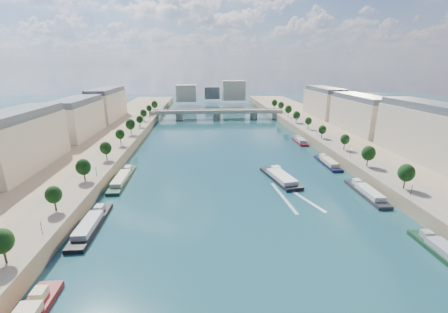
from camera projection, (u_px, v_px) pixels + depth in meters
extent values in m
plane|color=#0B2E33|center=(230.00, 161.00, 145.09)|extent=(700.00, 700.00, 0.00)
cube|color=#9E8460|center=(76.00, 160.00, 139.23)|extent=(44.00, 520.00, 5.00)
cube|color=#9E8460|center=(373.00, 153.00, 149.49)|extent=(44.00, 520.00, 5.00)
cube|color=gray|center=(108.00, 154.00, 139.55)|extent=(14.00, 520.00, 0.10)
cube|color=gray|center=(345.00, 149.00, 147.67)|extent=(14.00, 520.00, 0.10)
cylinder|color=#382B1E|center=(54.00, 206.00, 83.87)|extent=(0.50, 0.50, 3.82)
ellipsoid|color=black|center=(52.00, 195.00, 82.81)|extent=(4.80, 4.80, 5.52)
cylinder|color=#382B1E|center=(85.00, 176.00, 106.74)|extent=(0.50, 0.50, 3.82)
ellipsoid|color=black|center=(84.00, 166.00, 105.68)|extent=(4.80, 4.80, 5.52)
cylinder|color=#382B1E|center=(106.00, 156.00, 129.61)|extent=(0.50, 0.50, 3.82)
ellipsoid|color=black|center=(105.00, 148.00, 128.55)|extent=(4.80, 4.80, 5.52)
cylinder|color=#382B1E|center=(120.00, 142.00, 152.48)|extent=(0.50, 0.50, 3.82)
ellipsoid|color=black|center=(119.00, 136.00, 151.43)|extent=(4.80, 4.80, 5.52)
cylinder|color=#382B1E|center=(130.00, 132.00, 175.36)|extent=(0.50, 0.50, 3.82)
ellipsoid|color=black|center=(130.00, 126.00, 174.30)|extent=(4.80, 4.80, 5.52)
cylinder|color=#382B1E|center=(139.00, 124.00, 198.23)|extent=(0.50, 0.50, 3.82)
ellipsoid|color=black|center=(138.00, 119.00, 197.17)|extent=(4.80, 4.80, 5.52)
cylinder|color=#382B1E|center=(145.00, 118.00, 221.10)|extent=(0.50, 0.50, 3.82)
ellipsoid|color=black|center=(145.00, 113.00, 220.05)|extent=(4.80, 4.80, 5.52)
cylinder|color=#382B1E|center=(150.00, 113.00, 243.98)|extent=(0.50, 0.50, 3.82)
ellipsoid|color=black|center=(150.00, 109.00, 242.92)|extent=(4.80, 4.80, 5.52)
cylinder|color=#382B1E|center=(155.00, 109.00, 266.85)|extent=(0.50, 0.50, 3.82)
ellipsoid|color=black|center=(154.00, 105.00, 265.79)|extent=(4.80, 4.80, 5.52)
cylinder|color=#382B1E|center=(408.00, 184.00, 99.32)|extent=(0.50, 0.50, 3.82)
ellipsoid|color=black|center=(410.00, 174.00, 98.27)|extent=(4.80, 4.80, 5.52)
cylinder|color=#382B1E|center=(370.00, 162.00, 122.20)|extent=(0.50, 0.50, 3.82)
ellipsoid|color=black|center=(371.00, 153.00, 121.14)|extent=(4.80, 4.80, 5.52)
cylinder|color=#382B1E|center=(343.00, 146.00, 145.07)|extent=(0.50, 0.50, 3.82)
ellipsoid|color=black|center=(344.00, 139.00, 144.01)|extent=(4.80, 4.80, 5.52)
cylinder|color=#382B1E|center=(324.00, 135.00, 167.94)|extent=(0.50, 0.50, 3.82)
ellipsoid|color=black|center=(324.00, 129.00, 166.89)|extent=(4.80, 4.80, 5.52)
cylinder|color=#382B1E|center=(309.00, 127.00, 190.82)|extent=(0.50, 0.50, 3.82)
ellipsoid|color=black|center=(309.00, 121.00, 189.76)|extent=(4.80, 4.80, 5.52)
cylinder|color=#382B1E|center=(297.00, 120.00, 213.69)|extent=(0.50, 0.50, 3.82)
ellipsoid|color=black|center=(298.00, 115.00, 212.63)|extent=(4.80, 4.80, 5.52)
cylinder|color=#382B1E|center=(288.00, 115.00, 236.56)|extent=(0.50, 0.50, 3.82)
ellipsoid|color=black|center=(288.00, 110.00, 235.51)|extent=(4.80, 4.80, 5.52)
cylinder|color=#382B1E|center=(280.00, 110.00, 259.44)|extent=(0.50, 0.50, 3.82)
ellipsoid|color=black|center=(280.00, 106.00, 258.38)|extent=(4.80, 4.80, 5.52)
cylinder|color=#382B1E|center=(274.00, 107.00, 282.31)|extent=(0.50, 0.50, 3.82)
ellipsoid|color=black|center=(274.00, 103.00, 281.25)|extent=(4.80, 4.80, 5.52)
cylinder|color=black|center=(41.00, 228.00, 72.58)|extent=(0.14, 0.14, 4.00)
sphere|color=#FFE5B2|center=(40.00, 220.00, 71.96)|extent=(0.36, 0.36, 0.36)
cylinder|color=black|center=(96.00, 172.00, 110.70)|extent=(0.14, 0.14, 4.00)
sphere|color=#FFE5B2|center=(96.00, 166.00, 110.09)|extent=(0.36, 0.36, 0.36)
cylinder|color=black|center=(123.00, 144.00, 148.83)|extent=(0.14, 0.14, 4.00)
sphere|color=#FFE5B2|center=(123.00, 140.00, 148.21)|extent=(0.36, 0.36, 0.36)
cylinder|color=black|center=(139.00, 128.00, 186.95)|extent=(0.14, 0.14, 4.00)
sphere|color=#FFE5B2|center=(139.00, 125.00, 186.33)|extent=(0.36, 0.36, 0.36)
cylinder|color=black|center=(149.00, 117.00, 225.07)|extent=(0.14, 0.14, 4.00)
sphere|color=#FFE5B2|center=(149.00, 114.00, 224.45)|extent=(0.36, 0.36, 0.36)
cylinder|color=black|center=(411.00, 190.00, 94.36)|extent=(0.14, 0.14, 4.00)
sphere|color=#FFE5B2|center=(413.00, 184.00, 93.74)|extent=(0.36, 0.36, 0.36)
cylinder|color=black|center=(351.00, 154.00, 132.48)|extent=(0.14, 0.14, 4.00)
sphere|color=#FFE5B2|center=(351.00, 150.00, 131.86)|extent=(0.36, 0.36, 0.36)
cylinder|color=black|center=(317.00, 134.00, 170.60)|extent=(0.14, 0.14, 4.00)
sphere|color=#FFE5B2|center=(318.00, 130.00, 169.98)|extent=(0.36, 0.36, 0.36)
cylinder|color=black|center=(296.00, 121.00, 208.72)|extent=(0.14, 0.14, 4.00)
sphere|color=#FFE5B2|center=(296.00, 118.00, 208.10)|extent=(0.36, 0.36, 0.36)
cylinder|color=black|center=(281.00, 113.00, 246.84)|extent=(0.14, 0.14, 4.00)
sphere|color=#FFE5B2|center=(281.00, 110.00, 246.22)|extent=(0.36, 0.36, 0.36)
cube|color=beige|center=(20.00, 144.00, 118.42)|extent=(16.00, 52.00, 20.00)
cube|color=#474C54|center=(14.00, 114.00, 115.01)|extent=(14.72, 50.44, 3.20)
cube|color=beige|center=(78.00, 118.00, 173.70)|extent=(16.00, 52.00, 20.00)
cube|color=#474C54|center=(75.00, 98.00, 170.29)|extent=(14.72, 50.44, 3.20)
cube|color=beige|center=(107.00, 105.00, 228.98)|extent=(16.00, 52.00, 20.00)
cube|color=#474C54|center=(106.00, 90.00, 225.56)|extent=(14.72, 50.44, 3.20)
cube|color=beige|center=(427.00, 136.00, 130.53)|extent=(16.00, 52.00, 20.00)
cube|color=#474C54|center=(433.00, 110.00, 127.12)|extent=(14.72, 50.44, 3.20)
cube|color=beige|center=(360.00, 115.00, 185.81)|extent=(16.00, 52.00, 20.00)
cube|color=#474C54|center=(362.00, 96.00, 182.39)|extent=(14.72, 50.44, 3.20)
cube|color=beige|center=(323.00, 103.00, 241.08)|extent=(16.00, 52.00, 20.00)
cube|color=#474C54|center=(325.00, 89.00, 237.67)|extent=(14.72, 50.44, 3.20)
cube|color=beige|center=(186.00, 93.00, 338.98)|extent=(22.00, 18.00, 18.00)
cube|color=beige|center=(234.00, 90.00, 351.83)|extent=(26.00, 20.00, 22.00)
cube|color=#474C54|center=(212.00, 93.00, 365.53)|extent=(18.00, 16.00, 14.00)
cube|color=#C1B79E|center=(217.00, 112.00, 256.52)|extent=(112.00, 11.00, 2.20)
cube|color=#C1B79E|center=(217.00, 111.00, 251.32)|extent=(112.00, 0.80, 0.90)
cube|color=#C1B79E|center=(217.00, 109.00, 260.85)|extent=(112.00, 0.80, 0.90)
cylinder|color=#C1B79E|center=(180.00, 116.00, 255.33)|extent=(6.40, 6.40, 5.00)
cylinder|color=#C1B79E|center=(217.00, 116.00, 257.61)|extent=(6.40, 6.40, 5.00)
cylinder|color=#C1B79E|center=(254.00, 116.00, 259.89)|extent=(6.40, 6.40, 5.00)
cube|color=#C1B79E|center=(156.00, 117.00, 253.91)|extent=(6.00, 12.00, 5.00)
cube|color=#C1B79E|center=(276.00, 115.00, 261.32)|extent=(6.00, 12.00, 5.00)
cube|color=black|center=(280.00, 179.00, 122.25)|extent=(12.28, 26.46, 1.82)
cube|color=silver|center=(282.00, 176.00, 119.79)|extent=(9.19, 17.45, 1.64)
cube|color=silver|center=(276.00, 168.00, 129.01)|extent=(4.19, 3.73, 1.80)
cube|color=silver|center=(283.00, 197.00, 105.90)|extent=(3.29, 26.01, 0.04)
cube|color=silver|center=(301.00, 197.00, 106.36)|extent=(9.44, 25.02, 0.04)
cube|color=beige|center=(39.00, 294.00, 58.47)|extent=(2.50, 2.84, 1.80)
cube|color=black|center=(92.00, 226.00, 86.32)|extent=(5.00, 26.01, 1.80)
cube|color=#A4A7AF|center=(88.00, 225.00, 83.83)|extent=(4.10, 14.30, 1.60)
cube|color=#A4A7AF|center=(99.00, 208.00, 93.22)|extent=(2.50, 3.12, 1.80)
cube|color=#163824|center=(123.00, 180.00, 121.07)|extent=(5.00, 30.62, 1.80)
cube|color=beige|center=(121.00, 178.00, 118.24)|extent=(4.10, 16.84, 1.60)
cube|color=beige|center=(128.00, 168.00, 129.30)|extent=(2.50, 3.67, 1.80)
cube|color=#173A21|center=(442.00, 254.00, 73.84)|extent=(5.00, 19.60, 1.80)
cube|color=#95969E|center=(427.00, 234.00, 78.91)|extent=(2.50, 2.35, 1.80)
cube|color=#28282A|center=(366.00, 194.00, 107.76)|extent=(5.00, 24.39, 1.80)
cube|color=silver|center=(370.00, 192.00, 105.40)|extent=(4.10, 13.41, 1.60)
cube|color=silver|center=(357.00, 182.00, 114.21)|extent=(2.50, 2.93, 1.80)
cube|color=black|center=(328.00, 164.00, 140.38)|extent=(5.00, 22.54, 1.80)
cube|color=beige|center=(330.00, 162.00, 138.16)|extent=(4.10, 12.40, 1.60)
cube|color=beige|center=(322.00, 156.00, 146.30)|extent=(2.50, 2.71, 1.80)
cube|color=maroon|center=(300.00, 142.00, 179.73)|extent=(5.00, 18.47, 1.80)
cube|color=#A7AAB3|center=(301.00, 140.00, 177.83)|extent=(4.10, 10.16, 1.60)
cube|color=#A7AAB3|center=(297.00, 137.00, 184.49)|extent=(2.50, 2.22, 1.80)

